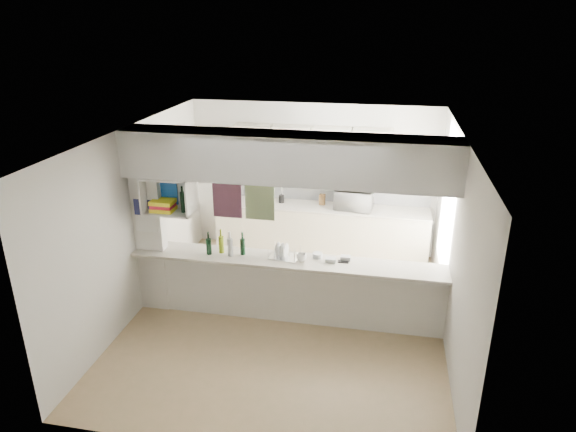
% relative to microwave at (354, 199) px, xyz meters
% --- Properties ---
extents(floor, '(4.80, 4.80, 0.00)m').
position_rel_microwave_xyz_m(floor, '(-0.74, -2.09, -1.09)').
color(floor, '#A1895D').
rests_on(floor, ground).
extents(ceiling, '(4.80, 4.80, 0.00)m').
position_rel_microwave_xyz_m(ceiling, '(-0.74, -2.09, 1.51)').
color(ceiling, white).
rests_on(ceiling, wall_back).
extents(wall_back, '(4.20, 0.00, 4.20)m').
position_rel_microwave_xyz_m(wall_back, '(-0.74, 0.31, 0.21)').
color(wall_back, silver).
rests_on(wall_back, floor).
extents(wall_left, '(0.00, 4.80, 4.80)m').
position_rel_microwave_xyz_m(wall_left, '(-2.84, -2.09, 0.21)').
color(wall_left, silver).
rests_on(wall_left, floor).
extents(wall_right, '(0.00, 4.80, 4.80)m').
position_rel_microwave_xyz_m(wall_right, '(1.36, -2.09, 0.21)').
color(wall_right, silver).
rests_on(wall_right, floor).
extents(servery_partition, '(4.20, 0.50, 2.60)m').
position_rel_microwave_xyz_m(servery_partition, '(-0.91, -2.09, 0.57)').
color(servery_partition, silver).
rests_on(servery_partition, floor).
extents(cubby_shelf, '(0.65, 0.35, 0.50)m').
position_rel_microwave_xyz_m(cubby_shelf, '(-2.30, -2.15, 0.62)').
color(cubby_shelf, white).
rests_on(cubby_shelf, bulkhead).
extents(kitchen_run, '(3.60, 0.63, 2.24)m').
position_rel_microwave_xyz_m(kitchen_run, '(-0.58, 0.05, -0.26)').
color(kitchen_run, beige).
rests_on(kitchen_run, floor).
extents(microwave, '(0.65, 0.47, 0.34)m').
position_rel_microwave_xyz_m(microwave, '(0.00, 0.00, 0.00)').
color(microwave, white).
rests_on(microwave, bench_top).
extents(bowl, '(0.23, 0.23, 0.06)m').
position_rel_microwave_xyz_m(bowl, '(0.03, -0.00, 0.20)').
color(bowl, navy).
rests_on(bowl, microwave).
extents(dish_rack, '(0.42, 0.34, 0.21)m').
position_rel_microwave_xyz_m(dish_rack, '(-0.77, -2.03, -0.09)').
color(dish_rack, silver).
rests_on(dish_rack, breakfast_bar).
extents(cup, '(0.16, 0.16, 0.10)m').
position_rel_microwave_xyz_m(cup, '(-0.53, -2.13, -0.10)').
color(cup, white).
rests_on(cup, dish_rack).
extents(wine_bottles, '(0.52, 0.15, 0.35)m').
position_rel_microwave_xyz_m(wine_bottles, '(-1.56, -2.09, -0.04)').
color(wine_bottles, black).
rests_on(wine_bottles, breakfast_bar).
extents(plastic_tubs, '(0.51, 0.21, 0.07)m').
position_rel_microwave_xyz_m(plastic_tubs, '(-0.17, -1.99, -0.14)').
color(plastic_tubs, silver).
rests_on(plastic_tubs, breakfast_bar).
extents(utensil_jar, '(0.10, 0.10, 0.13)m').
position_rel_microwave_xyz_m(utensil_jar, '(-1.25, 0.06, -0.10)').
color(utensil_jar, black).
rests_on(utensil_jar, bench_top).
extents(knife_block, '(0.10, 0.09, 0.19)m').
position_rel_microwave_xyz_m(knife_block, '(-0.54, 0.09, -0.07)').
color(knife_block, brown).
rests_on(knife_block, bench_top).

